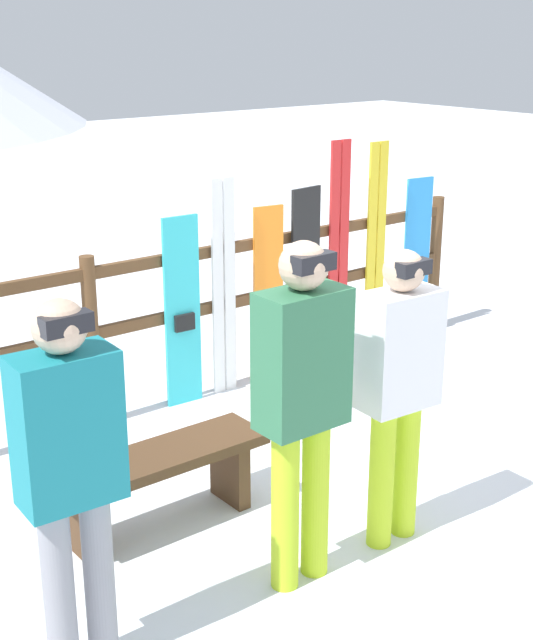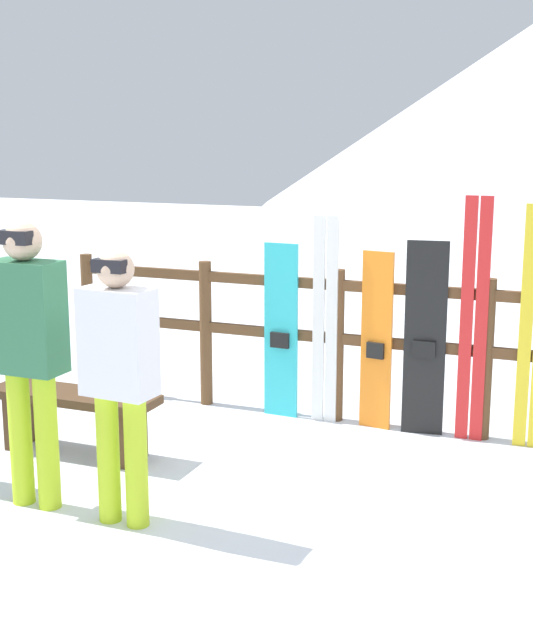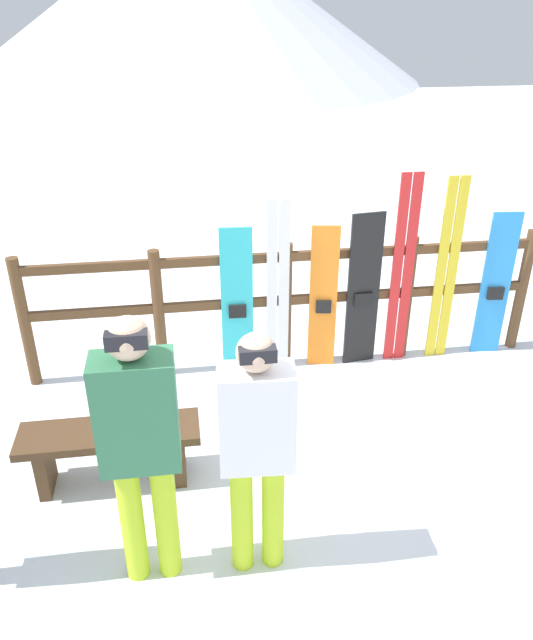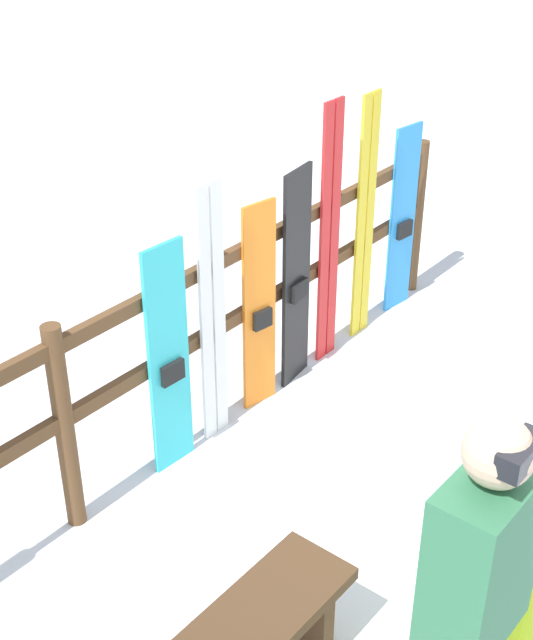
# 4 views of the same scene
# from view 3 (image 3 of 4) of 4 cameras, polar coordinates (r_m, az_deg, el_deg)

# --- Properties ---
(ground_plane) EXTENTS (40.00, 40.00, 0.00)m
(ground_plane) POSITION_cam_3_polar(r_m,az_deg,el_deg) (4.53, 5.54, -15.18)
(ground_plane) COLOR white
(fence) EXTENTS (4.60, 0.10, 1.19)m
(fence) POSITION_cam_3_polar(r_m,az_deg,el_deg) (5.53, 1.81, 2.21)
(fence) COLOR brown
(fence) RESTS_ON ground
(bench) EXTENTS (1.23, 0.36, 0.45)m
(bench) POSITION_cam_3_polar(r_m,az_deg,el_deg) (4.50, -14.06, -10.96)
(bench) COLOR #4C331E
(bench) RESTS_ON ground
(person_plaid_green) EXTENTS (0.42, 0.23, 1.71)m
(person_plaid_green) POSITION_cam_3_polar(r_m,az_deg,el_deg) (3.40, -11.55, -10.48)
(person_plaid_green) COLOR #B7D826
(person_plaid_green) RESTS_ON ground
(person_white) EXTENTS (0.42, 0.25, 1.58)m
(person_white) POSITION_cam_3_polar(r_m,az_deg,el_deg) (3.44, -0.89, -11.02)
(person_white) COLOR #B7D826
(person_white) RESTS_ON ground
(snowboard_cyan) EXTENTS (0.28, 0.06, 1.38)m
(snowboard_cyan) POSITION_cam_3_polar(r_m,az_deg,el_deg) (5.43, -2.71, 1.54)
(snowboard_cyan) COLOR #2DBFCC
(snowboard_cyan) RESTS_ON ground
(ski_pair_white) EXTENTS (0.19, 0.02, 1.60)m
(ski_pair_white) POSITION_cam_3_polar(r_m,az_deg,el_deg) (5.43, 1.05, 2.89)
(ski_pair_white) COLOR white
(ski_pair_white) RESTS_ON ground
(snowboard_orange) EXTENTS (0.25, 0.08, 1.35)m
(snowboard_orange) POSITION_cam_3_polar(r_m,az_deg,el_deg) (5.55, 5.20, 1.93)
(snowboard_orange) COLOR orange
(snowboard_orange) RESTS_ON ground
(snowboard_black_stripe) EXTENTS (0.30, 0.08, 1.45)m
(snowboard_black_stripe) POSITION_cam_3_polar(r_m,az_deg,el_deg) (5.62, 8.84, 2.59)
(snowboard_black_stripe) COLOR black
(snowboard_black_stripe) RESTS_ON ground
(ski_pair_red) EXTENTS (0.19, 0.02, 1.78)m
(ski_pair_red) POSITION_cam_3_polar(r_m,az_deg,el_deg) (5.67, 12.32, 4.33)
(ski_pair_red) COLOR red
(ski_pair_red) RESTS_ON ground
(ski_pair_yellow) EXTENTS (0.19, 0.02, 1.73)m
(ski_pair_yellow) POSITION_cam_3_polar(r_m,az_deg,el_deg) (5.83, 16.12, 4.29)
(ski_pair_yellow) COLOR yellow
(ski_pair_yellow) RESTS_ON ground
(snowboard_blue) EXTENTS (0.27, 0.08, 1.39)m
(snowboard_blue) POSITION_cam_3_polar(r_m,az_deg,el_deg) (6.11, 20.20, 2.96)
(snowboard_blue) COLOR #288CE0
(snowboard_blue) RESTS_ON ground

